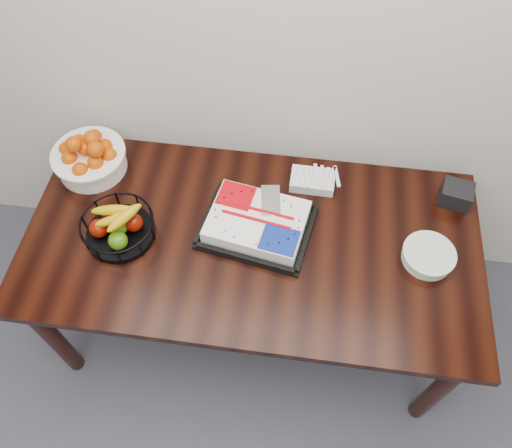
# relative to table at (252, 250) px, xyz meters

# --- Properties ---
(table) EXTENTS (1.80, 0.90, 0.75)m
(table) POSITION_rel_table_xyz_m (0.00, 0.00, 0.00)
(table) COLOR black
(table) RESTS_ON ground
(cake_tray) EXTENTS (0.47, 0.40, 0.09)m
(cake_tray) POSITION_rel_table_xyz_m (0.01, 0.05, 0.13)
(cake_tray) COLOR black
(cake_tray) RESTS_ON table
(tangerine_bowl) EXTENTS (0.31, 0.31, 0.20)m
(tangerine_bowl) POSITION_rel_table_xyz_m (-0.73, 0.27, 0.17)
(tangerine_bowl) COLOR white
(tangerine_bowl) RESTS_ON table
(fruit_basket) EXTENTS (0.28, 0.28, 0.15)m
(fruit_basket) POSITION_rel_table_xyz_m (-0.51, -0.05, 0.15)
(fruit_basket) COLOR black
(fruit_basket) RESTS_ON table
(plate_stack) EXTENTS (0.20, 0.20, 0.05)m
(plate_stack) POSITION_rel_table_xyz_m (0.68, -0.00, 0.11)
(plate_stack) COLOR white
(plate_stack) RESTS_ON table
(fork_bag) EXTENTS (0.18, 0.12, 0.05)m
(fork_bag) POSITION_rel_table_xyz_m (0.21, 0.31, 0.11)
(fork_bag) COLOR silver
(fork_bag) RESTS_ON table
(napkin_box) EXTENTS (0.14, 0.13, 0.09)m
(napkin_box) POSITION_rel_table_xyz_m (0.80, 0.30, 0.13)
(napkin_box) COLOR black
(napkin_box) RESTS_ON table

